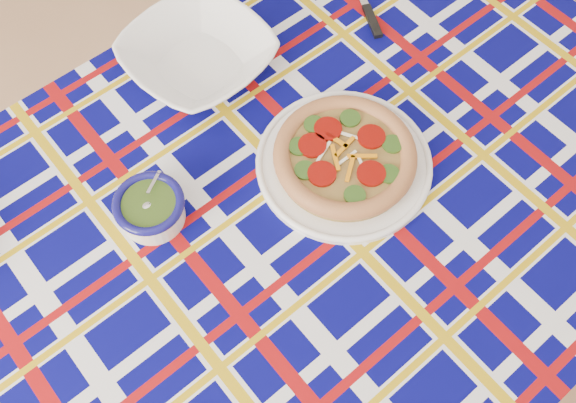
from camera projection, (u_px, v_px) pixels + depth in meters
dining_table at (275, 239)px, 1.21m from camera, size 1.74×1.18×0.77m
tablecloth at (275, 233)px, 1.19m from camera, size 1.78×1.22×0.11m
main_focaccia_plate at (345, 156)px, 1.17m from camera, size 0.36×0.36×0.07m
pesto_bowl at (150, 207)px, 1.11m from camera, size 0.14×0.14×0.07m
serving_bowl at (198, 56)px, 1.27m from camera, size 0.33×0.33×0.07m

